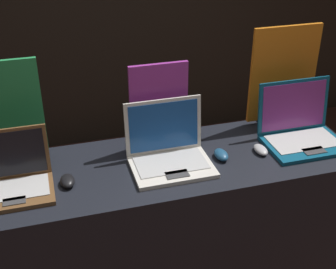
{
  "coord_description": "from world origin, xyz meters",
  "views": [
    {
      "loc": [
        -0.52,
        -1.5,
        2.08
      ],
      "look_at": [
        -0.0,
        0.29,
        1.04
      ],
      "focal_mm": 50.0,
      "sensor_mm": 36.0,
      "label": 1
    }
  ],
  "objects_px": {
    "laptop_middle": "(168,151)",
    "promo_stand_back": "(283,77)",
    "laptop_front": "(13,178)",
    "mouse_front": "(67,181)",
    "promo_stand_front": "(7,114)",
    "mouse_back": "(261,150)",
    "promo_stand_middle": "(158,108)",
    "mouse_middle": "(221,155)",
    "laptop_back": "(300,129)"
  },
  "relations": [
    {
      "from": "mouse_middle",
      "to": "promo_stand_back",
      "type": "xyz_separation_m",
      "value": [
        0.45,
        0.28,
        0.24
      ]
    },
    {
      "from": "promo_stand_front",
      "to": "laptop_middle",
      "type": "xyz_separation_m",
      "value": [
        0.7,
        -0.25,
        -0.17
      ]
    },
    {
      "from": "mouse_front",
      "to": "promo_stand_back",
      "type": "height_order",
      "value": "promo_stand_back"
    },
    {
      "from": "promo_stand_front",
      "to": "promo_stand_middle",
      "type": "relative_size",
      "value": 1.14
    },
    {
      "from": "laptop_middle",
      "to": "promo_stand_front",
      "type": "bearing_deg",
      "value": 160.4
    },
    {
      "from": "mouse_back",
      "to": "laptop_middle",
      "type": "bearing_deg",
      "value": 175.37
    },
    {
      "from": "promo_stand_front",
      "to": "laptop_middle",
      "type": "bearing_deg",
      "value": -19.6
    },
    {
      "from": "promo_stand_front",
      "to": "promo_stand_back",
      "type": "distance_m",
      "value": 1.4
    },
    {
      "from": "laptop_front",
      "to": "laptop_back",
      "type": "xyz_separation_m",
      "value": [
        1.4,
        0.03,
        0.01
      ]
    },
    {
      "from": "mouse_middle",
      "to": "promo_stand_middle",
      "type": "xyz_separation_m",
      "value": [
        -0.26,
        0.2,
        0.19
      ]
    },
    {
      "from": "promo_stand_front",
      "to": "promo_stand_back",
      "type": "bearing_deg",
      "value": -0.13
    },
    {
      "from": "laptop_middle",
      "to": "promo_stand_middle",
      "type": "bearing_deg",
      "value": 90.0
    },
    {
      "from": "laptop_front",
      "to": "mouse_front",
      "type": "bearing_deg",
      "value": -7.43
    },
    {
      "from": "laptop_middle",
      "to": "mouse_middle",
      "type": "xyz_separation_m",
      "value": [
        0.26,
        -0.03,
        -0.05
      ]
    },
    {
      "from": "mouse_front",
      "to": "laptop_front",
      "type": "bearing_deg",
      "value": 172.57
    },
    {
      "from": "promo_stand_middle",
      "to": "promo_stand_back",
      "type": "height_order",
      "value": "promo_stand_back"
    },
    {
      "from": "laptop_front",
      "to": "promo_stand_middle",
      "type": "distance_m",
      "value": 0.74
    },
    {
      "from": "laptop_middle",
      "to": "mouse_back",
      "type": "distance_m",
      "value": 0.46
    },
    {
      "from": "laptop_middle",
      "to": "promo_stand_middle",
      "type": "distance_m",
      "value": 0.22
    },
    {
      "from": "mouse_front",
      "to": "laptop_middle",
      "type": "xyz_separation_m",
      "value": [
        0.47,
        0.05,
        0.05
      ]
    },
    {
      "from": "laptop_front",
      "to": "promo_stand_front",
      "type": "xyz_separation_m",
      "value": [
        0.0,
        0.27,
        0.18
      ]
    },
    {
      "from": "promo_stand_front",
      "to": "promo_stand_back",
      "type": "height_order",
      "value": "promo_stand_back"
    },
    {
      "from": "promo_stand_back",
      "to": "mouse_middle",
      "type": "bearing_deg",
      "value": -148.09
    },
    {
      "from": "promo_stand_middle",
      "to": "mouse_front",
      "type": "bearing_deg",
      "value": -155.15
    },
    {
      "from": "promo_stand_middle",
      "to": "laptop_front",
      "type": "bearing_deg",
      "value": -164.75
    },
    {
      "from": "promo_stand_middle",
      "to": "mouse_back",
      "type": "relative_size",
      "value": 4.19
    },
    {
      "from": "promo_stand_middle",
      "to": "laptop_back",
      "type": "relative_size",
      "value": 1.11
    },
    {
      "from": "mouse_front",
      "to": "mouse_middle",
      "type": "height_order",
      "value": "mouse_middle"
    },
    {
      "from": "laptop_middle",
      "to": "promo_stand_back",
      "type": "xyz_separation_m",
      "value": [
        0.7,
        0.25,
        0.19
      ]
    },
    {
      "from": "mouse_middle",
      "to": "laptop_front",
      "type": "bearing_deg",
      "value": 179.18
    },
    {
      "from": "mouse_back",
      "to": "promo_stand_back",
      "type": "bearing_deg",
      "value": 49.61
    },
    {
      "from": "promo_stand_front",
      "to": "laptop_middle",
      "type": "height_order",
      "value": "promo_stand_front"
    },
    {
      "from": "promo_stand_front",
      "to": "promo_stand_back",
      "type": "xyz_separation_m",
      "value": [
        1.4,
        -0.0,
        0.02
      ]
    },
    {
      "from": "mouse_front",
      "to": "promo_stand_back",
      "type": "relative_size",
      "value": 0.19
    },
    {
      "from": "promo_stand_middle",
      "to": "promo_stand_back",
      "type": "bearing_deg",
      "value": 6.0
    },
    {
      "from": "promo_stand_front",
      "to": "laptop_back",
      "type": "bearing_deg",
      "value": -9.5
    },
    {
      "from": "laptop_middle",
      "to": "laptop_front",
      "type": "bearing_deg",
      "value": -178.48
    },
    {
      "from": "laptop_back",
      "to": "mouse_back",
      "type": "xyz_separation_m",
      "value": [
        -0.24,
        -0.05,
        -0.05
      ]
    },
    {
      "from": "laptop_front",
      "to": "laptop_middle",
      "type": "bearing_deg",
      "value": 1.52
    },
    {
      "from": "mouse_middle",
      "to": "mouse_back",
      "type": "bearing_deg",
      "value": -1.43
    },
    {
      "from": "mouse_front",
      "to": "mouse_back",
      "type": "bearing_deg",
      "value": 0.64
    },
    {
      "from": "mouse_front",
      "to": "mouse_back",
      "type": "xyz_separation_m",
      "value": [
        0.93,
        0.01,
        -0.0
      ]
    },
    {
      "from": "promo_stand_middle",
      "to": "laptop_middle",
      "type": "bearing_deg",
      "value": -90.0
    },
    {
      "from": "laptop_middle",
      "to": "promo_stand_middle",
      "type": "height_order",
      "value": "promo_stand_middle"
    },
    {
      "from": "promo_stand_middle",
      "to": "mouse_back",
      "type": "bearing_deg",
      "value": -24.38
    },
    {
      "from": "laptop_middle",
      "to": "promo_stand_back",
      "type": "distance_m",
      "value": 0.77
    },
    {
      "from": "mouse_front",
      "to": "mouse_back",
      "type": "distance_m",
      "value": 0.93
    },
    {
      "from": "promo_stand_front",
      "to": "laptop_back",
      "type": "relative_size",
      "value": 1.26
    },
    {
      "from": "laptop_front",
      "to": "mouse_front",
      "type": "xyz_separation_m",
      "value": [
        0.22,
        -0.03,
        -0.04
      ]
    },
    {
      "from": "laptop_back",
      "to": "mouse_back",
      "type": "bearing_deg",
      "value": -167.87
    }
  ]
}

